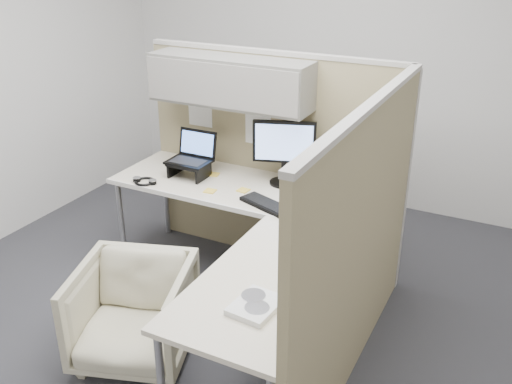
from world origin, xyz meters
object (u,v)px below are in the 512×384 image
at_px(monitor_left, 284,148).
at_px(keyboard, 268,205).
at_px(desk, 251,223).
at_px(office_chair, 133,309).

relative_size(monitor_left, keyboard, 1.12).
xyz_separation_m(desk, monitor_left, (-0.04, 0.58, 0.32)).
height_order(desk, office_chair, desk).
bearing_deg(monitor_left, desk, -105.25).
bearing_deg(desk, office_chair, -121.68).
height_order(office_chair, monitor_left, monitor_left).
xyz_separation_m(desk, keyboard, (0.03, 0.18, 0.05)).
bearing_deg(keyboard, monitor_left, 120.14).
bearing_deg(office_chair, desk, 39.95).
relative_size(office_chair, monitor_left, 1.44).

